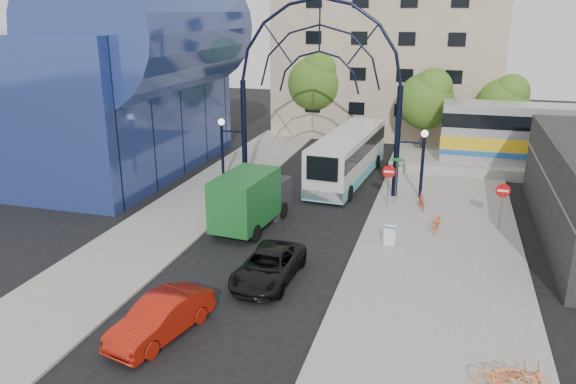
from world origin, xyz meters
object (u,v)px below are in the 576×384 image
(tree_north_a, at_px, (427,98))
(bike_far_a, at_px, (506,376))
(sandwich_board, at_px, (390,234))
(bike_near_a, at_px, (437,222))
(green_truck, at_px, (252,199))
(do_not_enter_sign, at_px, (502,195))
(bike_near_b, at_px, (422,201))
(gateway_arch, at_px, (319,57))
(city_bus, at_px, (348,156))
(red_sedan, at_px, (161,318))
(black_suv, at_px, (268,266))
(tree_north_c, at_px, (505,102))
(bike_far_c, at_px, (520,375))
(street_name_sign, at_px, (397,171))
(stop_sign, at_px, (389,175))
(tree_north_b, at_px, (317,80))

(tree_north_a, height_order, bike_far_a, tree_north_a)
(sandwich_board, xyz_separation_m, bike_near_a, (2.20, 2.71, -0.15))
(sandwich_board, height_order, green_truck, green_truck)
(tree_north_a, xyz_separation_m, green_truck, (-8.07, -19.05, -3.04))
(do_not_enter_sign, bearing_deg, bike_near_b, 154.33)
(gateway_arch, xyz_separation_m, bike_far_a, (10.29, -18.31, -7.94))
(city_bus, xyz_separation_m, bike_near_a, (6.35, -8.34, -1.12))
(tree_north_a, xyz_separation_m, red_sedan, (-7.56, -30.27, -3.87))
(gateway_arch, distance_m, bike_far_a, 22.46)
(gateway_arch, relative_size, black_suv, 2.79)
(city_bus, bearing_deg, red_sedan, -93.22)
(tree_north_a, height_order, city_bus, tree_north_a)
(tree_north_c, distance_m, bike_near_a, 20.06)
(sandwich_board, xyz_separation_m, bike_far_c, (5.12, -10.06, -0.16))
(tree_north_a, bearing_deg, do_not_enter_sign, -72.97)
(gateway_arch, relative_size, tree_north_a, 1.95)
(street_name_sign, xyz_separation_m, sandwich_board, (0.40, -6.62, -1.39))
(stop_sign, bearing_deg, tree_north_c, 65.31)
(tree_north_c, height_order, bike_near_b, tree_north_c)
(city_bus, bearing_deg, bike_near_a, -48.25)
(tree_north_c, distance_m, black_suv, 29.48)
(do_not_enter_sign, xyz_separation_m, tree_north_b, (-14.88, 19.93, 3.29))
(street_name_sign, bearing_deg, black_suv, -110.04)
(bike_near_a, bearing_deg, gateway_arch, 152.61)
(stop_sign, xyz_separation_m, bike_near_a, (3.00, -3.31, -1.40))
(sandwich_board, bearing_deg, bike_far_a, -65.48)
(black_suv, distance_m, bike_near_b, 12.58)
(tree_north_a, relative_size, bike_far_a, 3.71)
(red_sedan, bearing_deg, do_not_enter_sign, 62.83)
(bike_far_c, bearing_deg, street_name_sign, 22.59)
(street_name_sign, distance_m, city_bus, 5.82)
(city_bus, bearing_deg, sandwich_board, -64.95)
(gateway_arch, height_order, red_sedan, gateway_arch)
(green_truck, distance_m, black_suv, 6.70)
(tree_north_b, height_order, green_truck, tree_north_b)
(green_truck, relative_size, bike_near_b, 4.08)
(black_suv, bearing_deg, green_truck, 117.90)
(green_truck, distance_m, bike_near_a, 9.96)
(gateway_arch, relative_size, bike_far_a, 7.23)
(black_suv, bearing_deg, bike_far_a, -26.84)
(do_not_enter_sign, xyz_separation_m, bike_near_a, (-3.20, -1.31, -1.38))
(tree_north_a, xyz_separation_m, tree_north_c, (6.00, 2.00, -0.33))
(sandwich_board, distance_m, city_bus, 11.85)
(green_truck, xyz_separation_m, bike_near_b, (8.75, 5.14, -0.98))
(bike_near_b, bearing_deg, tree_north_a, 80.12)
(do_not_enter_sign, bearing_deg, stop_sign, 162.12)
(gateway_arch, relative_size, city_bus, 1.12)
(sandwich_board, relative_size, tree_north_c, 0.15)
(street_name_sign, distance_m, black_suv, 12.55)
(street_name_sign, distance_m, tree_north_c, 16.95)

